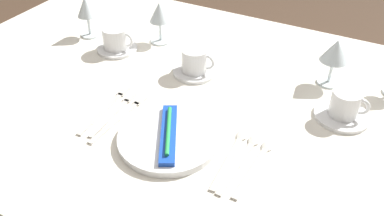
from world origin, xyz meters
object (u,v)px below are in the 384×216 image
at_px(fork_outer, 122,116).
at_px(wine_glass_far, 86,9).
at_px(spoon_dessert, 244,156).
at_px(fork_inner, 115,112).
at_px(coffee_cup_right, 346,104).
at_px(wine_glass_left, 160,15).
at_px(wine_glass_centre, 335,53).
at_px(spoon_soup, 234,151).
at_px(toothbrush_package, 169,133).
at_px(fork_salad, 107,108).
at_px(spoon_tea, 258,161).
at_px(coffee_cup_left, 195,60).
at_px(coffee_cup_far, 116,38).
at_px(dinner_plate, 169,138).

xyz_separation_m(fork_outer, wine_glass_far, (-0.37, 0.33, 0.10)).
bearing_deg(spoon_dessert, fork_outer, -177.98).
distance_m(fork_inner, coffee_cup_right, 0.60).
bearing_deg(spoon_dessert, wine_glass_left, 139.78).
xyz_separation_m(fork_inner, wine_glass_centre, (0.46, 0.41, 0.10)).
bearing_deg(spoon_soup, fork_outer, -177.02).
xyz_separation_m(wine_glass_centre, wine_glass_far, (-0.81, -0.09, -0.00)).
bearing_deg(toothbrush_package, fork_salad, 170.62).
bearing_deg(spoon_dessert, spoon_soup, 171.38).
distance_m(spoon_tea, coffee_cup_left, 0.41).
relative_size(coffee_cup_far, wine_glass_left, 0.78).
xyz_separation_m(fork_salad, coffee_cup_right, (0.57, 0.26, 0.04)).
bearing_deg(dinner_plate, fork_outer, 171.88).
distance_m(toothbrush_package, coffee_cup_far, 0.49).
distance_m(fork_outer, spoon_tea, 0.37).
height_order(spoon_tea, wine_glass_left, wine_glass_left).
bearing_deg(toothbrush_package, spoon_tea, 9.12).
bearing_deg(fork_inner, toothbrush_package, -9.33).
distance_m(fork_outer, wine_glass_centre, 0.61).
relative_size(fork_outer, wine_glass_left, 1.60).
relative_size(toothbrush_package, coffee_cup_right, 2.07).
bearing_deg(toothbrush_package, coffee_cup_right, 39.52).
xyz_separation_m(coffee_cup_left, wine_glass_far, (-0.44, 0.05, 0.05)).
bearing_deg(spoon_tea, wine_glass_centre, 80.61).
height_order(dinner_plate, coffee_cup_right, coffee_cup_right).
distance_m(dinner_plate, spoon_tea, 0.22).
distance_m(fork_inner, spoon_soup, 0.34).
bearing_deg(coffee_cup_right, spoon_tea, -117.99).
bearing_deg(wine_glass_far, fork_inner, -42.98).
distance_m(dinner_plate, wine_glass_left, 0.52).
distance_m(fork_inner, spoon_tea, 0.40).
bearing_deg(wine_glass_centre, fork_salad, -141.03).
xyz_separation_m(coffee_cup_right, wine_glass_far, (-0.88, 0.06, 0.05)).
bearing_deg(fork_outer, fork_salad, 167.20).
height_order(coffee_cup_left, wine_glass_far, wine_glass_far).
xyz_separation_m(spoon_tea, wine_glass_left, (-0.50, 0.39, 0.09)).
height_order(coffee_cup_left, wine_glass_left, wine_glass_left).
height_order(spoon_soup, coffee_cup_right, coffee_cup_right).
bearing_deg(fork_outer, wine_glass_centre, 43.31).
xyz_separation_m(spoon_dessert, wine_glass_left, (-0.46, 0.39, 0.09)).
distance_m(toothbrush_package, wine_glass_far, 0.63).
relative_size(coffee_cup_left, wine_glass_centre, 0.75).
bearing_deg(spoon_tea, coffee_cup_right, 62.01).
bearing_deg(fork_inner, fork_salad, 170.33).
height_order(dinner_plate, coffee_cup_left, coffee_cup_left).
bearing_deg(wine_glass_centre, spoon_dessert, -104.16).
bearing_deg(spoon_soup, wine_glass_left, 138.34).
relative_size(toothbrush_package, coffee_cup_left, 1.93).
height_order(spoon_tea, wine_glass_far, wine_glass_far).
xyz_separation_m(toothbrush_package, coffee_cup_far, (-0.38, 0.31, 0.02)).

